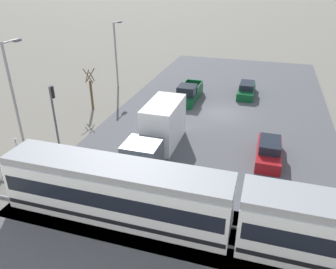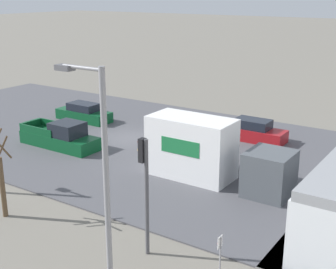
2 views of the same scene
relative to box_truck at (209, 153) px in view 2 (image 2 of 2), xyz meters
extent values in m
plane|color=slate|center=(-3.54, -8.47, -1.66)|extent=(320.00, 320.00, 0.00)
cube|color=#4C4C51|center=(-3.54, -8.47, -1.62)|extent=(20.11, 44.23, 0.08)
cube|color=#4C5156|center=(0.00, 3.53, -0.42)|extent=(2.38, 2.26, 2.33)
cube|color=white|center=(0.00, -1.13, 0.13)|extent=(2.38, 4.80, 3.43)
cube|color=#196B38|center=(1.20, -1.13, 0.48)|extent=(0.02, 2.40, 0.86)
cube|color=#0C4723|center=(0.41, -11.22, -1.15)|extent=(1.94, 5.82, 0.87)
cube|color=black|center=(0.41, -10.41, -0.25)|extent=(1.79, 1.98, 0.94)
cube|color=#0C4723|center=(1.31, -12.45, -0.46)|extent=(0.12, 2.91, 0.50)
cube|color=#0C4723|center=(-0.48, -12.45, -0.46)|extent=(0.12, 2.91, 0.50)
cube|color=#0C4723|center=(0.41, -14.02, -0.46)|extent=(1.79, 0.23, 0.50)
cube|color=red|center=(1.17, -14.11, -0.89)|extent=(0.14, 0.04, 0.18)
cube|color=maroon|center=(-8.15, -0.96, -1.15)|extent=(1.73, 4.69, 0.86)
cube|color=black|center=(-8.15, -0.96, -0.40)|extent=(1.49, 2.44, 0.63)
cube|color=#0C4723|center=(-5.38, -14.47, -1.17)|extent=(1.72, 4.76, 0.83)
cube|color=black|center=(-5.38, -14.47, -0.45)|extent=(1.48, 2.47, 0.61)
cylinder|color=#47474C|center=(7.94, 1.59, 0.77)|extent=(0.16, 0.16, 4.87)
cube|color=black|center=(7.94, 1.41, 2.73)|extent=(0.28, 0.22, 0.95)
sphere|color=#390606|center=(7.94, 1.29, 3.05)|extent=(0.18, 0.18, 0.18)
sphere|color=yellow|center=(7.94, 1.29, 2.73)|extent=(0.18, 0.18, 0.18)
sphere|color=black|center=(7.94, 1.29, 2.41)|extent=(0.18, 0.18, 0.18)
cylinder|color=brown|center=(9.01, -5.94, -0.19)|extent=(0.24, 0.24, 2.94)
cylinder|color=brown|center=(9.01, -5.69, 1.85)|extent=(1.00, 0.09, 1.38)
cylinder|color=brown|center=(8.76, -5.94, 1.74)|extent=(0.09, 0.83, 1.14)
cylinder|color=gray|center=(10.88, 2.15, 2.36)|extent=(0.20, 0.20, 8.05)
cylinder|color=gray|center=(10.88, 1.35, 6.27)|extent=(0.12, 1.60, 0.12)
cube|color=#515156|center=(10.88, 0.60, 6.21)|extent=(0.36, 0.60, 0.18)
cylinder|color=gray|center=(8.66, 5.22, -0.54)|extent=(0.06, 0.06, 2.24)
cube|color=white|center=(8.66, 5.19, 0.36)|extent=(0.32, 0.02, 0.44)
cube|color=red|center=(8.66, 5.18, 0.36)|extent=(0.31, 0.01, 0.10)
camera|label=1|loc=(-7.18, 21.10, 10.90)|focal=35.00mm
camera|label=2|loc=(21.39, 11.52, 8.56)|focal=50.00mm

